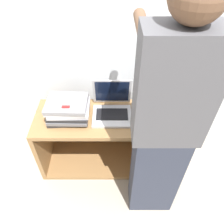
% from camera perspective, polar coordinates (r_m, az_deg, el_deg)
% --- Properties ---
extents(ground_plane, '(12.00, 12.00, 0.00)m').
position_cam_1_polar(ground_plane, '(2.14, 0.00, -17.24)').
color(ground_plane, '#9E9384').
extents(wall_back, '(8.00, 0.05, 2.40)m').
position_cam_1_polar(wall_back, '(1.75, -0.00, 20.87)').
color(wall_back, silver).
rests_on(wall_back, ground_plane).
extents(cart, '(1.29, 0.46, 0.60)m').
position_cam_1_polar(cart, '(2.06, -0.00, -6.12)').
color(cart, olive).
rests_on(cart, ground_plane).
extents(laptop_open, '(0.32, 0.31, 0.27)m').
position_cam_1_polar(laptop_open, '(1.80, -0.00, 1.09)').
color(laptop_open, '#B7B7BC').
rests_on(laptop_open, cart).
extents(laptop_stack_left, '(0.34, 0.28, 0.17)m').
position_cam_1_polar(laptop_stack_left, '(1.78, -11.33, 0.69)').
color(laptop_stack_left, '#232326').
rests_on(laptop_stack_left, cart).
extents(laptop_stack_right, '(0.33, 0.27, 0.08)m').
position_cam_1_polar(laptop_stack_right, '(1.81, 10.98, -0.36)').
color(laptop_stack_right, '#232326').
rests_on(laptop_stack_right, cart).
extents(person, '(0.40, 0.53, 1.75)m').
position_cam_1_polar(person, '(1.35, 13.56, -4.61)').
color(person, '#2D3342').
rests_on(person, ground_plane).
extents(inventory_tag, '(0.06, 0.02, 0.01)m').
position_cam_1_polar(inventory_tag, '(1.68, -11.97, 1.34)').
color(inventory_tag, red).
rests_on(inventory_tag, laptop_stack_left).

